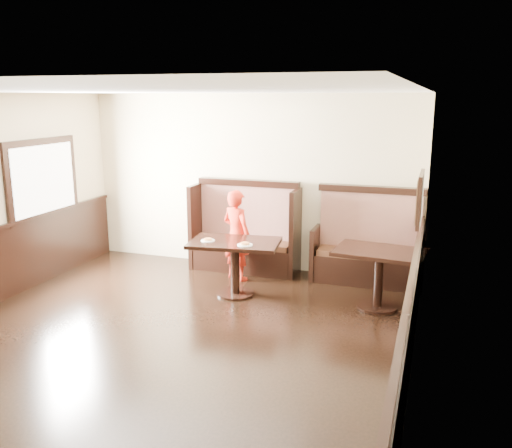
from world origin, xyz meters
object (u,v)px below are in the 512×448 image
at_px(booth_main, 246,237).
at_px(child, 237,235).
at_px(table_main, 235,254).
at_px(booth_neighbor, 368,251).
at_px(table_neighbor, 379,265).

xyz_separation_m(booth_main, child, (0.04, -0.51, 0.17)).
bearing_deg(table_main, booth_main, 94.88).
height_order(booth_main, child, booth_main).
bearing_deg(booth_main, child, -85.77).
bearing_deg(child, table_main, 130.59).
bearing_deg(table_main, booth_neighbor, 26.99).
relative_size(booth_neighbor, table_neighbor, 1.35).
bearing_deg(table_main, child, 100.96).
xyz_separation_m(booth_main, booth_neighbor, (1.95, -0.00, -0.05)).
bearing_deg(booth_main, table_main, -77.69).
bearing_deg(booth_main, table_neighbor, -24.52).
relative_size(table_main, table_neighbor, 1.08).
height_order(booth_neighbor, table_neighbor, booth_neighbor).
relative_size(booth_main, child, 1.26).
bearing_deg(table_neighbor, table_main, -169.48).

